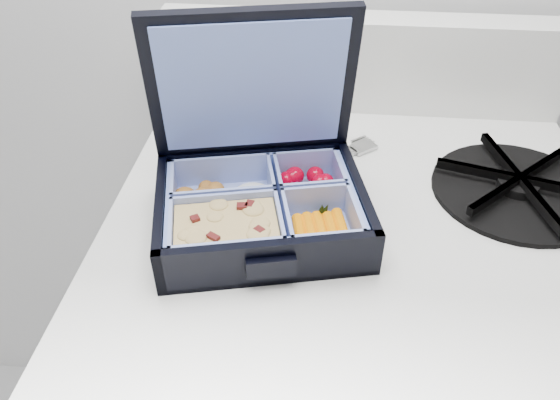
# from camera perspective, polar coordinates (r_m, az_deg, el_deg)

# --- Properties ---
(bento_box) EXTENTS (0.24, 0.21, 0.05)m
(bento_box) POSITION_cam_1_polar(r_m,az_deg,el_deg) (0.56, -1.95, -1.02)
(bento_box) COLOR black
(bento_box) RESTS_ON stove
(burner_grate) EXTENTS (0.23, 0.23, 0.03)m
(burner_grate) POSITION_cam_1_polar(r_m,az_deg,el_deg) (0.67, 23.64, 1.63)
(burner_grate) COLOR black
(burner_grate) RESTS_ON stove
(burner_grate_rear) EXTENTS (0.19, 0.19, 0.02)m
(burner_grate_rear) POSITION_cam_1_polar(r_m,az_deg,el_deg) (0.71, -3.49, 6.88)
(burner_grate_rear) COLOR black
(burner_grate_rear) RESTS_ON stove
(fork) EXTENTS (0.17, 0.14, 0.01)m
(fork) POSITION_cam_1_polar(r_m,az_deg,el_deg) (0.66, 2.39, 3.12)
(fork) COLOR #AAAAAA
(fork) RESTS_ON stove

